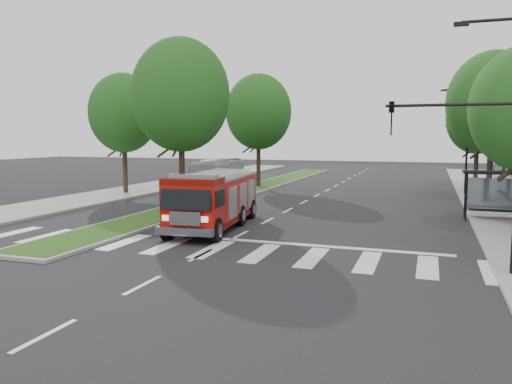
% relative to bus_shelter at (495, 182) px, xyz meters
% --- Properties ---
extents(ground, '(140.00, 140.00, 0.00)m').
position_rel_bus_shelter_xyz_m(ground, '(-11.20, -8.15, -2.04)').
color(ground, black).
rests_on(ground, ground).
extents(sidewalk_left, '(5.00, 80.00, 0.15)m').
position_rel_bus_shelter_xyz_m(sidewalk_left, '(-25.70, 1.85, -1.96)').
color(sidewalk_left, gray).
rests_on(sidewalk_left, ground).
extents(median, '(3.00, 50.00, 0.15)m').
position_rel_bus_shelter_xyz_m(median, '(-17.20, 9.85, -1.96)').
color(median, gray).
rests_on(median, ground).
extents(bus_shelter, '(3.20, 1.60, 2.61)m').
position_rel_bus_shelter_xyz_m(bus_shelter, '(0.00, 0.00, 0.00)').
color(bus_shelter, black).
rests_on(bus_shelter, ground).
extents(tree_right_mid, '(5.60, 5.60, 9.72)m').
position_rel_bus_shelter_xyz_m(tree_right_mid, '(0.30, 5.85, 4.45)').
color(tree_right_mid, black).
rests_on(tree_right_mid, ground).
extents(tree_right_far, '(5.00, 5.00, 8.73)m').
position_rel_bus_shelter_xyz_m(tree_right_far, '(0.30, 15.85, 3.80)').
color(tree_right_far, black).
rests_on(tree_right_far, ground).
extents(tree_median_near, '(5.80, 5.80, 10.16)m').
position_rel_bus_shelter_xyz_m(tree_median_near, '(-17.20, -2.15, 4.77)').
color(tree_median_near, black).
rests_on(tree_median_near, ground).
extents(tree_median_far, '(5.60, 5.60, 9.72)m').
position_rel_bus_shelter_xyz_m(tree_median_far, '(-17.20, 11.85, 4.45)').
color(tree_median_far, black).
rests_on(tree_median_far, ground).
extents(tree_left_mid, '(5.20, 5.20, 9.16)m').
position_rel_bus_shelter_xyz_m(tree_left_mid, '(-25.20, 3.85, 4.12)').
color(tree_left_mid, black).
rests_on(tree_left_mid, ground).
extents(streetlight_right_near, '(4.08, 0.22, 8.00)m').
position_rel_bus_shelter_xyz_m(streetlight_right_near, '(-1.59, -11.65, 2.63)').
color(streetlight_right_near, black).
rests_on(streetlight_right_near, ground).
extents(streetlight_right_far, '(2.11, 0.20, 8.00)m').
position_rel_bus_shelter_xyz_m(streetlight_right_far, '(-0.85, 11.85, 2.44)').
color(streetlight_right_far, black).
rests_on(streetlight_right_far, ground).
extents(fire_engine, '(3.31, 8.35, 2.82)m').
position_rel_bus_shelter_xyz_m(fire_engine, '(-13.02, -6.85, -0.69)').
color(fire_engine, '#640A05').
rests_on(fire_engine, ground).
extents(city_bus, '(3.29, 9.34, 2.55)m').
position_rel_bus_shelter_xyz_m(city_bus, '(-19.70, 9.01, -0.77)').
color(city_bus, '#B7B7BC').
rests_on(city_bus, ground).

